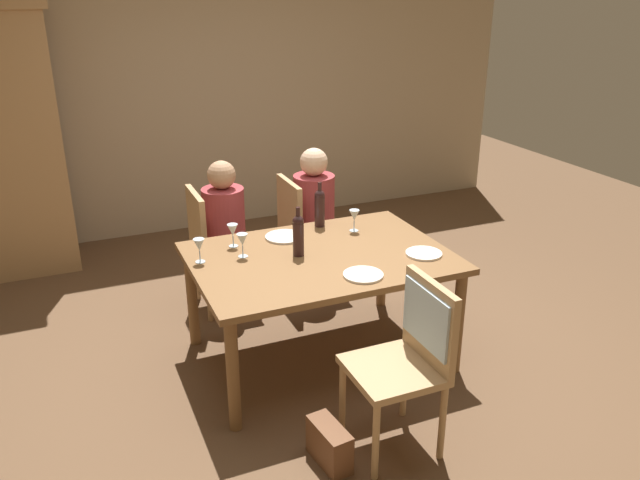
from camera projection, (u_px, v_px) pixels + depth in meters
name	position (u px, v px, depth m)	size (l,w,h in m)	color
ground_plane	(320.00, 356.00, 4.20)	(10.00, 10.00, 0.00)	brown
rear_room_partition	(205.00, 88.00, 6.04)	(6.40, 0.12, 2.70)	tan
dining_table	(320.00, 267.00, 3.96)	(1.56, 1.11, 0.72)	brown
chair_far_right	(304.00, 228.00, 4.89)	(0.44, 0.44, 0.92)	tan
chair_far_left	(214.00, 241.00, 4.64)	(0.44, 0.44, 0.92)	tan
chair_near	(416.00, 342.00, 3.22)	(0.46, 0.44, 0.92)	tan
person_woman_host	(317.00, 210.00, 4.89)	(0.36, 0.31, 1.15)	#33333D
person_man_bearded	(228.00, 224.00, 4.63)	(0.35, 0.30, 1.13)	#33333D
wine_bottle_tall_green	(320.00, 207.00, 4.34)	(0.07, 0.07, 0.31)	black
wine_bottle_dark_red	(298.00, 234.00, 3.87)	(0.07, 0.07, 0.31)	black
wine_glass_near_left	(354.00, 216.00, 4.27)	(0.07, 0.07, 0.15)	silver
wine_glass_centre	(233.00, 231.00, 4.02)	(0.07, 0.07, 0.15)	silver
wine_glass_near_right	(242.00, 241.00, 3.87)	(0.07, 0.07, 0.15)	silver
wine_glass_far	(199.00, 246.00, 3.79)	(0.07, 0.07, 0.15)	silver
dinner_plate_host	(424.00, 253.00, 3.93)	(0.22, 0.22, 0.01)	white
dinner_plate_guest_left	(363.00, 275.00, 3.65)	(0.23, 0.23, 0.01)	white
dinner_plate_guest_right	(284.00, 237.00, 4.19)	(0.25, 0.25, 0.01)	silver
handbag	(329.00, 445.00, 3.23)	(0.28, 0.12, 0.22)	brown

